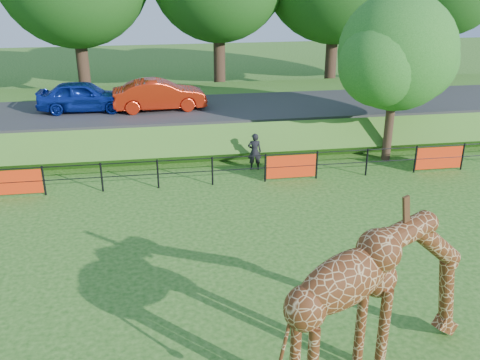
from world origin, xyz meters
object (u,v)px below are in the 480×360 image
Objects in this scene: car_red at (160,95)px; visitor at (255,151)px; giraffe at (380,299)px; car_blue at (84,96)px; tree_east at (399,56)px.

visitor is (3.58, -4.53, -1.36)m from car_red.
car_red reaches higher than visitor.
giraffe reaches higher than car_red.
car_blue is 13.68m from tree_east.
tree_east is at bearing -170.03° from visitor.
car_red is at bearing -92.07° from car_blue.
car_red is 0.62× the size of tree_east.
car_blue is at bearing -27.64° from visitor.
tree_east reaches higher than visitor.
car_blue is 3.40m from car_red.
giraffe is 17.91m from car_blue.
car_red is at bearing 155.58° from tree_east.
car_blue is 0.97× the size of car_red.
giraffe is 3.14× the size of visitor.
car_red is (3.39, -0.29, -0.00)m from car_blue.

